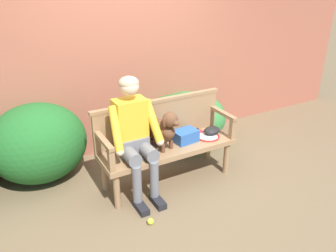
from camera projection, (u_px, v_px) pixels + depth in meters
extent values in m
plane|color=brown|center=(168.00, 180.00, 4.08)|extent=(40.00, 40.00, 0.00)
cube|color=#9E5642|center=(124.00, 63.00, 4.56)|extent=(8.00, 0.30, 2.34)
ellipsoid|color=#337538|center=(189.00, 117.00, 4.94)|extent=(1.10, 1.04, 0.72)
ellipsoid|color=#286B2D|center=(178.00, 120.00, 4.83)|extent=(1.17, 0.91, 0.73)
ellipsoid|color=#1E5B23|center=(38.00, 143.00, 3.96)|extent=(1.13, 1.02, 0.94)
cube|color=#93704C|center=(168.00, 148.00, 3.90)|extent=(1.60, 0.50, 0.06)
cylinder|color=#93704C|center=(117.00, 191.00, 3.53)|extent=(0.07, 0.07, 0.42)
cylinder|color=#93704C|center=(226.00, 158.00, 4.16)|extent=(0.07, 0.07, 0.42)
cylinder|color=#93704C|center=(105.00, 174.00, 3.83)|extent=(0.07, 0.07, 0.42)
cylinder|color=#93704C|center=(208.00, 145.00, 4.46)|extent=(0.07, 0.07, 0.42)
cube|color=#93704C|center=(159.00, 121.00, 3.96)|extent=(1.60, 0.05, 0.46)
cube|color=#93704C|center=(159.00, 101.00, 3.86)|extent=(1.64, 0.06, 0.04)
cube|color=#93704C|center=(111.00, 161.00, 3.33)|extent=(0.06, 0.06, 0.24)
cube|color=#93704C|center=(103.00, 140.00, 3.44)|extent=(0.06, 0.50, 0.04)
cube|color=#93704C|center=(232.00, 129.00, 4.00)|extent=(0.06, 0.06, 0.24)
cube|color=#93704C|center=(222.00, 113.00, 4.11)|extent=(0.06, 0.50, 0.04)
cube|color=black|center=(141.00, 207.00, 3.56)|extent=(0.10, 0.24, 0.07)
cylinder|color=slate|center=(137.00, 184.00, 3.52)|extent=(0.10, 0.10, 0.43)
cylinder|color=slate|center=(130.00, 155.00, 3.53)|extent=(0.15, 0.32, 0.15)
cube|color=black|center=(158.00, 202.00, 3.65)|extent=(0.10, 0.24, 0.07)
cylinder|color=slate|center=(154.00, 179.00, 3.61)|extent=(0.10, 0.10, 0.43)
cylinder|color=slate|center=(147.00, 150.00, 3.62)|extent=(0.15, 0.32, 0.15)
cube|color=slate|center=(132.00, 145.00, 3.69)|extent=(0.32, 0.24, 0.20)
cube|color=gold|center=(130.00, 122.00, 3.60)|extent=(0.34, 0.22, 0.52)
cylinder|color=gold|center=(116.00, 129.00, 3.41)|extent=(0.14, 0.33, 0.45)
sphere|color=beige|center=(120.00, 152.00, 3.38)|extent=(0.09, 0.09, 0.09)
cylinder|color=gold|center=(153.00, 121.00, 3.59)|extent=(0.14, 0.33, 0.45)
sphere|color=beige|center=(160.00, 141.00, 3.59)|extent=(0.09, 0.09, 0.09)
sphere|color=beige|center=(129.00, 86.00, 3.42)|extent=(0.20, 0.20, 0.20)
ellipsoid|color=tan|center=(129.00, 83.00, 3.41)|extent=(0.21, 0.21, 0.14)
cylinder|color=brown|center=(163.00, 148.00, 3.73)|extent=(0.05, 0.05, 0.09)
cylinder|color=brown|center=(171.00, 145.00, 3.81)|extent=(0.05, 0.05, 0.09)
cylinder|color=brown|center=(151.00, 142.00, 3.86)|extent=(0.05, 0.05, 0.09)
cylinder|color=brown|center=(159.00, 139.00, 3.94)|extent=(0.05, 0.05, 0.09)
ellipsoid|color=brown|center=(161.00, 131.00, 3.77)|extent=(0.31, 0.39, 0.27)
sphere|color=brown|center=(168.00, 132.00, 3.68)|extent=(0.16, 0.16, 0.16)
sphere|color=brown|center=(170.00, 120.00, 3.59)|extent=(0.17, 0.17, 0.17)
ellipsoid|color=brown|center=(175.00, 123.00, 3.55)|extent=(0.09, 0.12, 0.06)
ellipsoid|color=brown|center=(165.00, 122.00, 3.56)|extent=(0.06, 0.05, 0.12)
ellipsoid|color=brown|center=(174.00, 118.00, 3.65)|extent=(0.06, 0.05, 0.12)
sphere|color=brown|center=(151.00, 122.00, 3.85)|extent=(0.08, 0.08, 0.08)
torus|color=red|center=(208.00, 136.00, 4.09)|extent=(0.29, 0.29, 0.02)
cylinder|color=silver|center=(208.00, 137.00, 4.09)|extent=(0.25, 0.25, 0.00)
cube|color=red|center=(200.00, 131.00, 4.21)|extent=(0.04, 0.07, 0.02)
cylinder|color=black|center=(194.00, 127.00, 4.33)|extent=(0.03, 0.22, 0.03)
ellipsoid|color=black|center=(212.00, 130.00, 4.15)|extent=(0.24, 0.20, 0.09)
cube|color=#2856A3|center=(185.00, 136.00, 3.96)|extent=(0.30, 0.23, 0.14)
sphere|color=#CCDB33|center=(150.00, 221.00, 3.36)|extent=(0.07, 0.07, 0.07)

